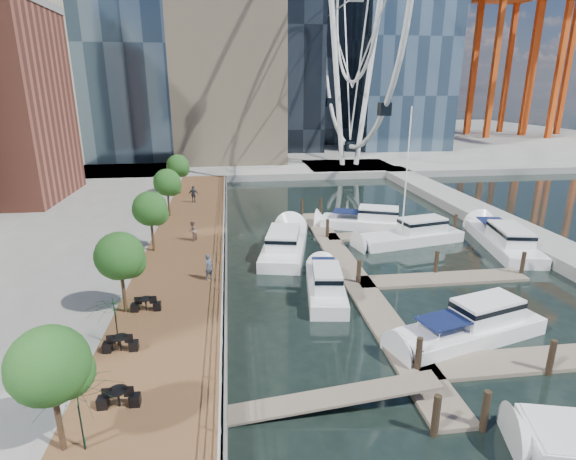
{
  "coord_description": "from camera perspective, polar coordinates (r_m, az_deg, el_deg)",
  "views": [
    {
      "loc": [
        -5.41,
        -19.29,
        12.72
      ],
      "look_at": [
        -1.38,
        11.53,
        3.0
      ],
      "focal_mm": 28.0,
      "sensor_mm": 36.0,
      "label": 1
    }
  ],
  "objects": [
    {
      "name": "seawall",
      "position": [
        36.41,
        -7.95,
        -2.42
      ],
      "size": [
        0.25,
        60.0,
        1.0
      ],
      "primitive_type": "cube",
      "color": "#595954",
      "rests_on": "ground"
    },
    {
      "name": "cafe_tables",
      "position": [
        21.28,
        -20.6,
        -16.13
      ],
      "size": [
        2.5,
        13.7,
        0.74
      ],
      "color": "black",
      "rests_on": "ground"
    },
    {
      "name": "moored_yachts",
      "position": [
        37.69,
        14.74,
        -2.96
      ],
      "size": [
        23.68,
        34.18,
        11.5
      ],
      "color": "silver",
      "rests_on": "ground"
    },
    {
      "name": "breakwater",
      "position": [
        48.36,
        24.57,
        1.12
      ],
      "size": [
        4.0,
        60.0,
        1.0
      ],
      "primitive_type": "cube",
      "color": "gray",
      "rests_on": "ground"
    },
    {
      "name": "pedestrian_near",
      "position": [
        29.33,
        -10.02,
        -4.64
      ],
      "size": [
        0.72,
        0.75,
        1.73
      ],
      "primitive_type": "imported",
      "rotation": [
        0.0,
        0.0,
        0.87
      ],
      "color": "#485060",
      "rests_on": "boardwalk"
    },
    {
      "name": "pedestrian_mid",
      "position": [
        37.03,
        -12.04,
        -0.1
      ],
      "size": [
        0.84,
        0.97,
        1.69
      ],
      "primitive_type": "imported",
      "rotation": [
        0.0,
        0.0,
        -1.85
      ],
      "color": "#83645A",
      "rests_on": "boardwalk"
    },
    {
      "name": "pier",
      "position": [
        74.89,
        7.75,
        7.82
      ],
      "size": [
        14.0,
        12.0,
        1.0
      ],
      "primitive_type": "cube",
      "color": "gray",
      "rests_on": "ground"
    },
    {
      "name": "cafe_seating",
      "position": [
        18.32,
        -23.41,
        -19.16
      ],
      "size": [
        4.78,
        14.89,
        2.72
      ],
      "color": "#0F3717",
      "rests_on": "ground"
    },
    {
      "name": "railing",
      "position": [
        36.08,
        -8.18,
        -0.89
      ],
      "size": [
        0.1,
        60.0,
        1.05
      ],
      "primitive_type": null,
      "color": "white",
      "rests_on": "boardwalk"
    },
    {
      "name": "yacht_foreground",
      "position": [
        26.48,
        21.99,
        -12.74
      ],
      "size": [
        9.6,
        4.94,
        2.15
      ],
      "primitive_type": null,
      "rotation": [
        0.0,
        0.0,
        1.85
      ],
      "color": "white",
      "rests_on": "ground"
    },
    {
      "name": "land_far",
      "position": [
        122.02,
        -4.97,
        11.56
      ],
      "size": [
        200.0,
        114.0,
        1.0
      ],
      "primitive_type": "cube",
      "color": "gray",
      "rests_on": "ground"
    },
    {
      "name": "pedestrian_far",
      "position": [
        49.83,
        -11.89,
        4.47
      ],
      "size": [
        1.16,
        0.75,
        1.83
      ],
      "primitive_type": "imported",
      "rotation": [
        0.0,
        0.0,
        2.84
      ],
      "color": "#30323C",
      "rests_on": "boardwalk"
    },
    {
      "name": "ground",
      "position": [
        23.73,
        7.18,
        -15.2
      ],
      "size": [
        520.0,
        520.0,
        0.0
      ],
      "primitive_type": "plane",
      "color": "black",
      "rests_on": "ground"
    },
    {
      "name": "boardwalk",
      "position": [
        36.58,
        -12.65,
        -2.59
      ],
      "size": [
        6.0,
        60.0,
        1.0
      ],
      "primitive_type": "cube",
      "color": "brown",
      "rests_on": "ground"
    },
    {
      "name": "street_trees",
      "position": [
        34.86,
        -17.13,
        2.59
      ],
      "size": [
        2.6,
        42.6,
        4.6
      ],
      "color": "#3F2B1C",
      "rests_on": "ground"
    },
    {
      "name": "floating_docks",
      "position": [
        34.43,
        16.01,
        -4.15
      ],
      "size": [
        16.0,
        34.0,
        2.6
      ],
      "color": "#6D6051",
      "rests_on": "ground"
    },
    {
      "name": "port_cranes",
      "position": [
        136.41,
        26.46,
        18.73
      ],
      "size": [
        40.0,
        52.0,
        38.0
      ],
      "color": "#D84C14",
      "rests_on": "ground"
    }
  ]
}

